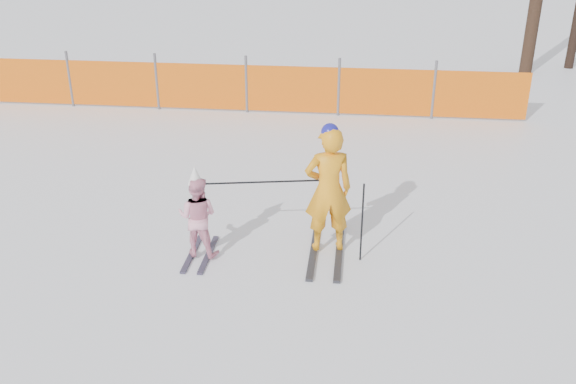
{
  "coord_description": "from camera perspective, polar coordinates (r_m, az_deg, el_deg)",
  "views": [
    {
      "loc": [
        0.81,
        -6.65,
        4.31
      ],
      "look_at": [
        0.0,
        0.5,
        1.0
      ],
      "focal_mm": 40.0,
      "sensor_mm": 36.0,
      "label": 1
    }
  ],
  "objects": [
    {
      "name": "ground",
      "position": [
        7.97,
        -0.41,
        -8.05
      ],
      "size": [
        120.0,
        120.0,
        0.0
      ],
      "primitive_type": "plane",
      "color": "white",
      "rests_on": "ground"
    },
    {
      "name": "adult",
      "position": [
        8.25,
        3.6,
        0.17
      ],
      "size": [
        0.7,
        1.61,
        1.79
      ],
      "color": "black",
      "rests_on": "ground"
    },
    {
      "name": "child",
      "position": [
        8.34,
        -8.04,
        -2.11
      ],
      "size": [
        0.57,
        0.98,
        1.28
      ],
      "color": "black",
      "rests_on": "ground"
    },
    {
      "name": "ski_poles",
      "position": [
        8.14,
        1.56,
        -0.69
      ],
      "size": [
        2.0,
        0.29,
        1.09
      ],
      "color": "black",
      "rests_on": "ground"
    },
    {
      "name": "safety_fence",
      "position": [
        14.64,
        -11.96,
        9.32
      ],
      "size": [
        15.98,
        0.06,
        1.25
      ],
      "color": "#595960",
      "rests_on": "ground"
    }
  ]
}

